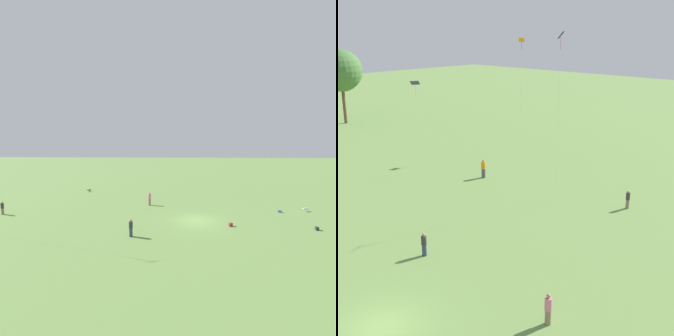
% 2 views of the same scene
% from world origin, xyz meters
% --- Properties ---
extents(ground_plane, '(240.00, 240.00, 0.00)m').
position_xyz_m(ground_plane, '(0.00, 0.00, 0.00)').
color(ground_plane, '#6B8E47').
extents(person_0, '(0.47, 0.47, 1.63)m').
position_xyz_m(person_0, '(23.29, -1.15, 0.82)').
color(person_0, '#847056').
rests_on(person_0, ground_plane).
extents(person_1, '(0.45, 0.45, 1.78)m').
position_xyz_m(person_1, '(6.00, -6.12, 0.89)').
color(person_1, '#847056').
rests_on(person_1, ground_plane).
extents(person_4, '(0.51, 0.51, 1.64)m').
position_xyz_m(person_4, '(6.32, 4.63, 0.82)').
color(person_4, '#333D5B').
rests_on(person_4, ground_plane).
extents(dog_0, '(0.60, 0.56, 0.45)m').
position_xyz_m(dog_0, '(18.00, -14.51, 0.30)').
color(dog_0, brown).
rests_on(dog_0, ground_plane).
extents(dog_1, '(0.74, 0.46, 0.49)m').
position_xyz_m(dog_1, '(-14.07, -4.10, 0.34)').
color(dog_1, silver).
rests_on(dog_1, ground_plane).
extents(picnic_bag_0, '(0.29, 0.38, 0.32)m').
position_xyz_m(picnic_bag_0, '(-11.81, 2.21, 0.16)').
color(picnic_bag_0, '#262628').
rests_on(picnic_bag_0, ground_plane).
extents(picnic_bag_1, '(0.43, 0.35, 0.36)m').
position_xyz_m(picnic_bag_1, '(-3.47, 1.56, 0.18)').
color(picnic_bag_1, '#933833').
rests_on(picnic_bag_1, ground_plane).
extents(picnic_bag_2, '(0.46, 0.42, 0.28)m').
position_xyz_m(picnic_bag_2, '(-10.72, -3.55, 0.14)').
color(picnic_bag_2, '#33518C').
rests_on(picnic_bag_2, ground_plane).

